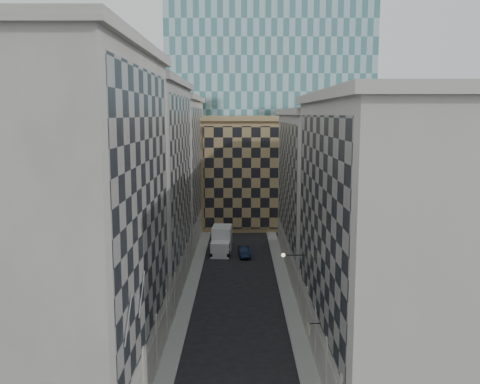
{
  "coord_description": "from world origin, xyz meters",
  "views": [
    {
      "loc": [
        0.19,
        -23.87,
        19.04
      ],
      "look_at": [
        0.21,
        15.56,
        13.31
      ],
      "focal_mm": 40.0,
      "sensor_mm": 36.0,
      "label": 1
    }
  ],
  "objects": [
    {
      "name": "sidewalk_west",
      "position": [
        -5.25,
        30.0,
        0.07
      ],
      "size": [
        1.5,
        100.0,
        0.15
      ],
      "primitive_type": "cube",
      "color": "gray",
      "rests_on": "ground"
    },
    {
      "name": "sidewalk_east",
      "position": [
        5.25,
        30.0,
        0.07
      ],
      "size": [
        1.5,
        100.0,
        0.15
      ],
      "primitive_type": "cube",
      "color": "gray",
      "rests_on": "ground"
    },
    {
      "name": "bldg_left_a",
      "position": [
        -10.88,
        11.0,
        11.82
      ],
      "size": [
        10.8,
        22.8,
        23.7
      ],
      "color": "gray",
      "rests_on": "ground"
    },
    {
      "name": "bldg_left_b",
      "position": [
        -10.88,
        33.0,
        11.32
      ],
      "size": [
        10.8,
        22.8,
        22.7
      ],
      "color": "gray",
      "rests_on": "ground"
    },
    {
      "name": "bldg_left_c",
      "position": [
        -10.88,
        55.0,
        10.83
      ],
      "size": [
        10.8,
        22.8,
        21.7
      ],
      "color": "gray",
      "rests_on": "ground"
    },
    {
      "name": "bldg_right_a",
      "position": [
        10.88,
        15.0,
        10.32
      ],
      "size": [
        10.8,
        26.8,
        20.7
      ],
      "color": "#B1ACA3",
      "rests_on": "ground"
    },
    {
      "name": "bldg_right_b",
      "position": [
        10.89,
        42.0,
        9.85
      ],
      "size": [
        10.8,
        28.8,
        19.7
      ],
      "color": "#B1ACA3",
      "rests_on": "ground"
    },
    {
      "name": "tan_block",
      "position": [
        2.0,
        67.9,
        9.44
      ],
      "size": [
        16.8,
        14.8,
        18.8
      ],
      "color": "tan",
      "rests_on": "ground"
    },
    {
      "name": "church_tower",
      "position": [
        0.0,
        82.0,
        26.95
      ],
      "size": [
        7.2,
        7.2,
        51.5
      ],
      "color": "#2A2520",
      "rests_on": "ground"
    },
    {
      "name": "flagpoles_left",
      "position": [
        -5.9,
        6.0,
        8.0
      ],
      "size": [
        0.1,
        6.33,
        2.33
      ],
      "color": "gray",
      "rests_on": "ground"
    },
    {
      "name": "bracket_lamp",
      "position": [
        4.38,
        24.0,
        6.2
      ],
      "size": [
        1.98,
        0.36,
        0.36
      ],
      "color": "black",
      "rests_on": "ground"
    },
    {
      "name": "box_truck",
      "position": [
        -2.33,
        48.53,
        1.54
      ],
      "size": [
        2.91,
        6.55,
        3.53
      ],
      "rotation": [
        0.0,
        0.0,
        -0.04
      ],
      "color": "silver",
      "rests_on": "ground"
    },
    {
      "name": "dark_car",
      "position": [
        0.78,
        46.29,
        0.67
      ],
      "size": [
        1.76,
        4.16,
        1.34
      ],
      "primitive_type": "imported",
      "rotation": [
        0.0,
        0.0,
        0.09
      ],
      "color": "#0D1932",
      "rests_on": "ground"
    },
    {
      "name": "shop_sign",
      "position": [
        5.14,
        12.65,
        3.84
      ],
      "size": [
        0.98,
        0.71,
        0.78
      ],
      "rotation": [
        0.0,
        0.0,
        0.11
      ],
      "color": "black",
      "rests_on": "ground"
    }
  ]
}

